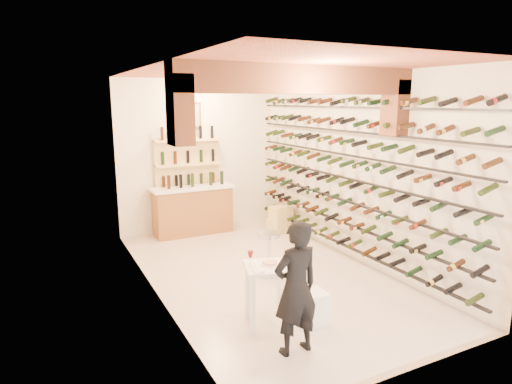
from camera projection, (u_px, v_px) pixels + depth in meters
ground at (264, 274)px, 7.13m from camera, size 6.00×6.00×0.00m
room_shell at (273, 136)px, 6.45m from camera, size 3.52×6.02×3.21m
wine_rack at (344, 173)px, 7.49m from camera, size 0.32×5.70×2.56m
back_counter at (193, 209)px, 9.20m from camera, size 1.70×0.62×1.29m
back_shelving at (188, 177)px, 9.28m from camera, size 1.40×0.31×2.73m
tasting_table at (267, 276)px, 5.42m from camera, size 0.66×0.66×0.93m
white_stool at (312, 307)px, 5.52m from camera, size 0.35×0.35×0.41m
person at (296, 288)px, 4.77m from camera, size 0.58×0.40×1.52m
chrome_barstool at (269, 251)px, 6.96m from camera, size 0.37×0.37×0.72m
crate_lower at (281, 225)px, 9.38m from camera, size 0.57×0.45×0.30m
crate_upper at (281, 212)px, 9.32m from camera, size 0.49×0.37×0.26m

